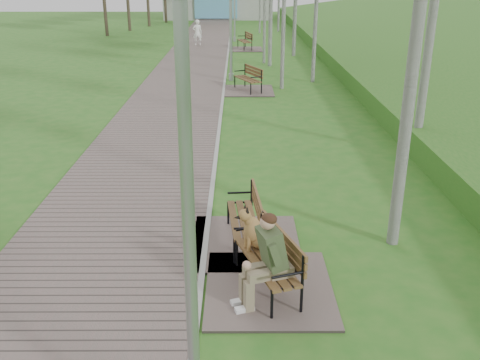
# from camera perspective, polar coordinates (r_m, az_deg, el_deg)

# --- Properties ---
(walkway) EXTENTS (3.50, 67.00, 0.04)m
(walkway) POSITION_cam_1_polar(r_m,az_deg,el_deg) (26.27, -5.40, 11.56)
(walkway) COLOR #685B54
(walkway) RESTS_ON ground
(kerb) EXTENTS (0.10, 67.00, 0.05)m
(kerb) POSITION_cam_1_polar(r_m,az_deg,el_deg) (26.17, -1.50, 11.62)
(kerb) COLOR #999993
(kerb) RESTS_ON ground
(bench_main) EXTENTS (1.92, 2.13, 1.68)m
(bench_main) POSITION_cam_1_polar(r_m,az_deg,el_deg) (8.04, 2.52, -8.92)
(bench_main) COLOR #685B54
(bench_main) RESTS_ON ground
(bench_second) EXTENTS (1.89, 2.10, 1.16)m
(bench_second) POSITION_cam_1_polar(r_m,az_deg,el_deg) (9.48, 0.41, -5.62)
(bench_second) COLOR #685B54
(bench_second) RESTS_ON ground
(bench_third) EXTENTS (1.96, 2.18, 1.20)m
(bench_third) POSITION_cam_1_polar(r_m,az_deg,el_deg) (21.61, 0.84, 10.03)
(bench_third) COLOR #685B54
(bench_third) RESTS_ON ground
(bench_far) EXTENTS (2.02, 2.25, 1.24)m
(bench_far) POSITION_cam_1_polar(r_m,az_deg,el_deg) (33.33, 0.51, 14.14)
(bench_far) COLOR #685B54
(bench_far) RESTS_ON ground
(lamp_post_near) EXTENTS (0.18, 0.18, 4.59)m
(lamp_post_near) POSITION_cam_1_polar(r_m,az_deg,el_deg) (4.51, -5.26, -10.73)
(lamp_post_near) COLOR #A3A6AB
(lamp_post_near) RESTS_ON ground
(lamp_post_second) EXTENTS (0.21, 0.21, 5.51)m
(lamp_post_second) POSITION_cam_1_polar(r_m,az_deg,el_deg) (23.43, -0.98, 16.74)
(lamp_post_second) COLOR #A3A6AB
(lamp_post_second) RESTS_ON ground
(lamp_post_third) EXTENTS (0.21, 0.21, 5.31)m
(lamp_post_third) POSITION_cam_1_polar(r_m,az_deg,el_deg) (37.04, -0.59, 18.37)
(lamp_post_third) COLOR #A3A6AB
(lamp_post_third) RESTS_ON ground
(pedestrian_near) EXTENTS (0.62, 0.44, 1.61)m
(pedestrian_near) POSITION_cam_1_polar(r_m,az_deg,el_deg) (35.07, -4.57, 15.39)
(pedestrian_near) COLOR white
(pedestrian_near) RESTS_ON ground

